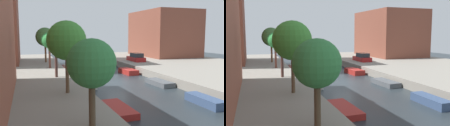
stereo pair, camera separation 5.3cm
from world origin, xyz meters
TOP-DOWN VIEW (x-y plane):
  - ground_plane at (0.00, 0.00)m, footprint 84.00×84.00m
  - quay_right at (15.00, 0.00)m, footprint 20.00×64.00m
  - low_block_right at (18.00, 19.83)m, footprint 10.00×14.52m
  - street_tree_0 at (-6.91, -14.63)m, footprint 2.49×2.49m
  - street_tree_1 at (-6.91, -6.93)m, footprint 3.13×3.13m
  - street_tree_2 at (-6.91, 0.56)m, footprint 1.83×1.83m
  - street_tree_3 at (-6.91, 8.14)m, footprint 2.18×2.18m
  - street_tree_4 at (-6.91, 15.38)m, footprint 3.07×3.07m
  - parked_car at (7.98, 11.89)m, footprint 1.83×4.47m
  - moored_boat_left_1 at (-3.79, -10.03)m, footprint 1.70×4.20m
  - moored_boat_left_2 at (-3.99, -0.91)m, footprint 1.58×3.75m
  - moored_boat_left_3 at (-3.82, 5.65)m, footprint 1.55×3.12m
  - moored_boat_left_4 at (-3.59, 13.10)m, footprint 1.90×3.54m
  - moored_boat_right_1 at (3.54, -10.66)m, footprint 1.25×3.82m
  - moored_boat_right_2 at (4.00, -2.78)m, footprint 1.74×3.89m
  - moored_boat_right_3 at (3.74, 5.44)m, footprint 1.80×3.65m

SIDE VIEW (x-z plane):
  - ground_plane at x=0.00m, z-range 0.00..0.00m
  - moored_boat_left_1 at x=-3.79m, z-range 0.00..0.45m
  - moored_boat_left_3 at x=-3.82m, z-range 0.00..0.48m
  - moored_boat_right_2 at x=4.00m, z-range 0.00..0.52m
  - moored_boat_left_2 at x=-3.99m, z-range 0.00..0.58m
  - moored_boat_left_4 at x=-3.59m, z-range -0.05..0.70m
  - moored_boat_right_1 at x=3.54m, z-range 0.00..0.67m
  - moored_boat_right_3 at x=3.74m, z-range 0.00..0.70m
  - quay_right at x=15.00m, z-range 0.00..1.00m
  - parked_car at x=7.98m, z-range 0.88..2.29m
  - street_tree_0 at x=-6.91m, z-range 1.97..6.48m
  - street_tree_2 at x=-6.91m, z-range 2.17..6.50m
  - street_tree_3 at x=-6.91m, z-range 2.30..7.21m
  - street_tree_4 at x=-6.91m, z-range 2.31..8.04m
  - street_tree_1 at x=-6.91m, z-range 2.29..8.05m
  - low_block_right at x=18.00m, z-range 1.00..10.45m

